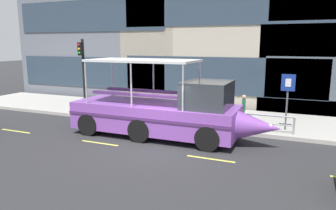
% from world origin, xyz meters
% --- Properties ---
extents(ground_plane, '(120.00, 120.00, 0.00)m').
position_xyz_m(ground_plane, '(0.00, 0.00, 0.00)').
color(ground_plane, '#2B2B2D').
extents(sidewalk, '(32.00, 4.80, 0.18)m').
position_xyz_m(sidewalk, '(0.00, 5.60, 0.09)').
color(sidewalk, '#A8A59E').
rests_on(sidewalk, ground_plane).
extents(curb_edge, '(32.00, 0.18, 0.18)m').
position_xyz_m(curb_edge, '(0.00, 3.11, 0.09)').
color(curb_edge, '#B2ADA3').
rests_on(curb_edge, ground_plane).
extents(lane_centreline, '(25.80, 0.12, 0.01)m').
position_xyz_m(lane_centreline, '(-0.00, -0.47, 0.00)').
color(lane_centreline, '#DBD64C').
rests_on(lane_centreline, ground_plane).
extents(curb_guardrail, '(11.55, 0.09, 0.79)m').
position_xyz_m(curb_guardrail, '(-0.67, 3.45, 0.72)').
color(curb_guardrail, gray).
rests_on(curb_guardrail, sidewalk).
extents(traffic_light_pole, '(0.24, 0.46, 4.19)m').
position_xyz_m(traffic_light_pole, '(-6.31, 3.68, 2.72)').
color(traffic_light_pole, black).
rests_on(traffic_light_pole, sidewalk).
extents(parking_sign, '(0.60, 0.12, 2.59)m').
position_xyz_m(parking_sign, '(4.68, 4.10, 1.94)').
color(parking_sign, '#4C4F54').
rests_on(parking_sign, sidewalk).
extents(duck_tour_boat, '(9.32, 2.53, 3.43)m').
position_xyz_m(duck_tour_boat, '(-0.20, 1.45, 1.11)').
color(duck_tour_boat, purple).
rests_on(duck_tour_boat, ground_plane).
extents(pedestrian_near_bow, '(0.22, 0.43, 1.53)m').
position_xyz_m(pedestrian_near_bow, '(2.74, 4.10, 1.10)').
color(pedestrian_near_bow, '#47423D').
rests_on(pedestrian_near_bow, sidewalk).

